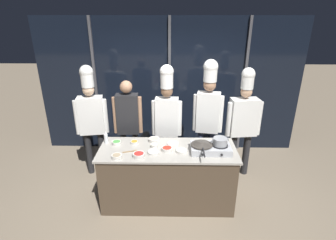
{
  "coord_description": "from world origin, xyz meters",
  "views": [
    {
      "loc": [
        0.07,
        -3.34,
        2.73
      ],
      "look_at": [
        0.0,
        0.25,
        1.26
      ],
      "focal_mm": 28.0,
      "sensor_mm": 36.0,
      "label": 1
    }
  ],
  "objects_px": {
    "frying_pan": "(202,144)",
    "prep_bowl_onion": "(173,144)",
    "prep_bowl_chili_flakes": "(167,149)",
    "prep_bowl_shrimp": "(154,140)",
    "stock_pot": "(220,141)",
    "portable_stove": "(211,148)",
    "prep_bowl_scallions": "(117,142)",
    "prep_bowl_noodles": "(154,145)",
    "serving_spoon_slotted": "(133,151)",
    "chef_sous": "(167,113)",
    "prep_bowl_garlic": "(154,152)",
    "prep_bowl_chicken": "(182,151)",
    "person_guest": "(128,120)",
    "squeeze_bottle_clear": "(106,138)",
    "chef_pastry": "(243,117)",
    "prep_bowl_bell_pepper": "(139,155)",
    "prep_bowl_mushrooms": "(117,156)",
    "prep_bowl_carrots": "(134,142)",
    "chef_line": "(208,108)"
  },
  "relations": [
    {
      "from": "frying_pan",
      "to": "prep_bowl_onion",
      "type": "relative_size",
      "value": 3.12
    },
    {
      "from": "frying_pan",
      "to": "prep_bowl_chili_flakes",
      "type": "distance_m",
      "value": 0.5
    },
    {
      "from": "prep_bowl_shrimp",
      "to": "stock_pot",
      "type": "bearing_deg",
      "value": -17.09
    },
    {
      "from": "prep_bowl_shrimp",
      "to": "portable_stove",
      "type": "bearing_deg",
      "value": -19.61
    },
    {
      "from": "prep_bowl_scallions",
      "to": "prep_bowl_noodles",
      "type": "relative_size",
      "value": 1.33
    },
    {
      "from": "serving_spoon_slotted",
      "to": "chef_sous",
      "type": "bearing_deg",
      "value": 59.67
    },
    {
      "from": "prep_bowl_onion",
      "to": "prep_bowl_noodles",
      "type": "xyz_separation_m",
      "value": [
        -0.28,
        -0.07,
        0.01
      ]
    },
    {
      "from": "prep_bowl_garlic",
      "to": "prep_bowl_onion",
      "type": "xyz_separation_m",
      "value": [
        0.27,
        0.25,
        0.0
      ]
    },
    {
      "from": "serving_spoon_slotted",
      "to": "prep_bowl_chicken",
      "type": "bearing_deg",
      "value": 0.09
    },
    {
      "from": "person_guest",
      "to": "squeeze_bottle_clear",
      "type": "bearing_deg",
      "value": 62.7
    },
    {
      "from": "prep_bowl_onion",
      "to": "chef_sous",
      "type": "bearing_deg",
      "value": 100.22
    },
    {
      "from": "squeeze_bottle_clear",
      "to": "serving_spoon_slotted",
      "type": "relative_size",
      "value": 0.88
    },
    {
      "from": "stock_pot",
      "to": "prep_bowl_garlic",
      "type": "height_order",
      "value": "stock_pot"
    },
    {
      "from": "portable_stove",
      "to": "stock_pot",
      "type": "height_order",
      "value": "stock_pot"
    },
    {
      "from": "prep_bowl_scallions",
      "to": "chef_pastry",
      "type": "relative_size",
      "value": 0.07
    },
    {
      "from": "portable_stove",
      "to": "person_guest",
      "type": "bearing_deg",
      "value": 149.16
    },
    {
      "from": "prep_bowl_scallions",
      "to": "portable_stove",
      "type": "bearing_deg",
      "value": -8.2
    },
    {
      "from": "prep_bowl_chicken",
      "to": "prep_bowl_bell_pepper",
      "type": "relative_size",
      "value": 0.96
    },
    {
      "from": "prep_bowl_chicken",
      "to": "prep_bowl_noodles",
      "type": "distance_m",
      "value": 0.42
    },
    {
      "from": "prep_bowl_garlic",
      "to": "stock_pot",
      "type": "bearing_deg",
      "value": 4.81
    },
    {
      "from": "portable_stove",
      "to": "prep_bowl_mushrooms",
      "type": "relative_size",
      "value": 3.95
    },
    {
      "from": "squeeze_bottle_clear",
      "to": "prep_bowl_carrots",
      "type": "relative_size",
      "value": 1.66
    },
    {
      "from": "portable_stove",
      "to": "frying_pan",
      "type": "distance_m",
      "value": 0.15
    },
    {
      "from": "prep_bowl_scallions",
      "to": "prep_bowl_carrots",
      "type": "height_order",
      "value": "prep_bowl_scallions"
    },
    {
      "from": "prep_bowl_scallions",
      "to": "prep_bowl_garlic",
      "type": "bearing_deg",
      "value": -25.72
    },
    {
      "from": "prep_bowl_shrimp",
      "to": "prep_bowl_chili_flakes",
      "type": "height_order",
      "value": "same"
    },
    {
      "from": "prep_bowl_garlic",
      "to": "chef_line",
      "type": "height_order",
      "value": "chef_line"
    },
    {
      "from": "prep_bowl_noodles",
      "to": "squeeze_bottle_clear",
      "type": "bearing_deg",
      "value": 170.98
    },
    {
      "from": "prep_bowl_carrots",
      "to": "chef_sous",
      "type": "relative_size",
      "value": 0.06
    },
    {
      "from": "chef_pastry",
      "to": "prep_bowl_scallions",
      "type": "bearing_deg",
      "value": 10.85
    },
    {
      "from": "prep_bowl_noodles",
      "to": "prep_bowl_chili_flakes",
      "type": "bearing_deg",
      "value": -28.49
    },
    {
      "from": "prep_bowl_carrots",
      "to": "chef_sous",
      "type": "height_order",
      "value": "chef_sous"
    },
    {
      "from": "squeeze_bottle_clear",
      "to": "person_guest",
      "type": "relative_size",
      "value": 0.11
    },
    {
      "from": "stock_pot",
      "to": "prep_bowl_carrots",
      "type": "distance_m",
      "value": 1.26
    },
    {
      "from": "prep_bowl_shrimp",
      "to": "chef_sous",
      "type": "distance_m",
      "value": 0.56
    },
    {
      "from": "prep_bowl_noodles",
      "to": "prep_bowl_carrots",
      "type": "distance_m",
      "value": 0.32
    },
    {
      "from": "prep_bowl_bell_pepper",
      "to": "prep_bowl_carrots",
      "type": "distance_m",
      "value": 0.4
    },
    {
      "from": "frying_pan",
      "to": "person_guest",
      "type": "height_order",
      "value": "person_guest"
    },
    {
      "from": "prep_bowl_scallions",
      "to": "chef_line",
      "type": "distance_m",
      "value": 1.59
    },
    {
      "from": "prep_bowl_scallions",
      "to": "prep_bowl_mushrooms",
      "type": "xyz_separation_m",
      "value": [
        0.09,
        -0.41,
        0.0
      ]
    },
    {
      "from": "serving_spoon_slotted",
      "to": "prep_bowl_onion",
      "type": "bearing_deg",
      "value": 19.23
    },
    {
      "from": "prep_bowl_garlic",
      "to": "prep_bowl_mushrooms",
      "type": "xyz_separation_m",
      "value": [
        -0.49,
        -0.13,
        0.01
      ]
    },
    {
      "from": "prep_bowl_scallions",
      "to": "prep_bowl_mushrooms",
      "type": "relative_size",
      "value": 0.99
    },
    {
      "from": "prep_bowl_bell_pepper",
      "to": "prep_bowl_shrimp",
      "type": "distance_m",
      "value": 0.5
    },
    {
      "from": "prep_bowl_chicken",
      "to": "serving_spoon_slotted",
      "type": "distance_m",
      "value": 0.69
    },
    {
      "from": "prep_bowl_noodles",
      "to": "serving_spoon_slotted",
      "type": "relative_size",
      "value": 0.49
    },
    {
      "from": "prep_bowl_noodles",
      "to": "prep_bowl_carrots",
      "type": "bearing_deg",
      "value": 160.5
    },
    {
      "from": "prep_bowl_noodles",
      "to": "prep_bowl_mushrooms",
      "type": "height_order",
      "value": "prep_bowl_noodles"
    },
    {
      "from": "prep_bowl_garlic",
      "to": "chef_pastry",
      "type": "xyz_separation_m",
      "value": [
        1.46,
        0.91,
        0.17
      ]
    },
    {
      "from": "prep_bowl_mushrooms",
      "to": "prep_bowl_carrots",
      "type": "height_order",
      "value": "prep_bowl_mushrooms"
    }
  ]
}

